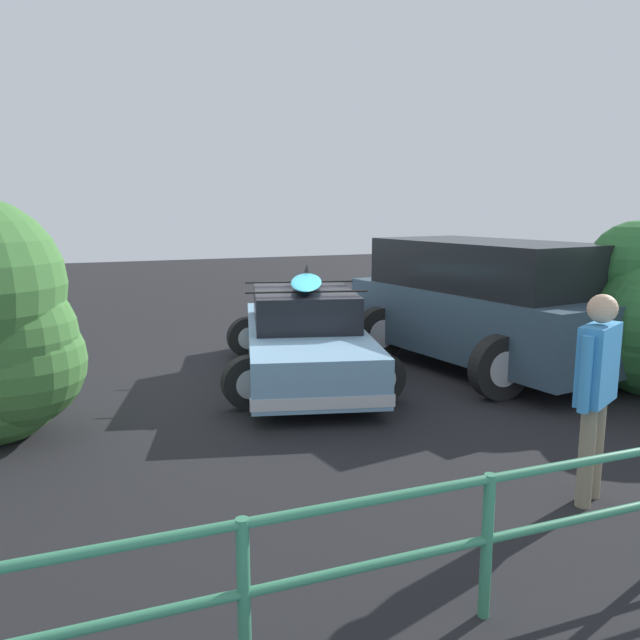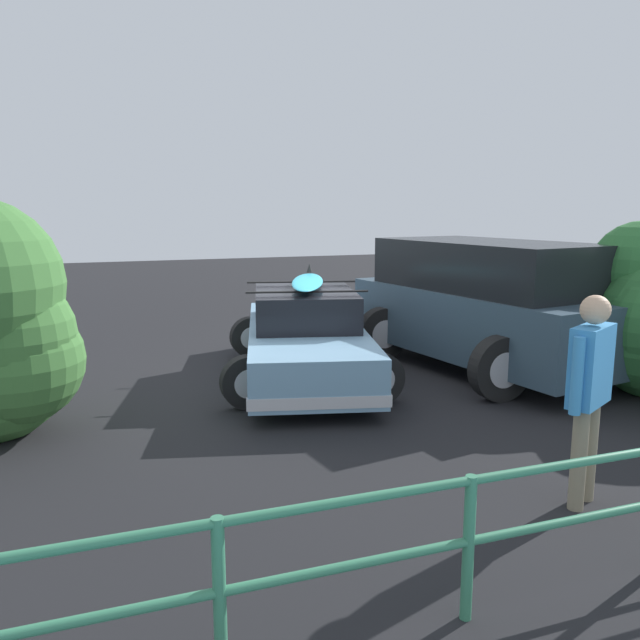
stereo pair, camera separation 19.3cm
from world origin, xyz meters
The scene contains 5 objects.
ground_plane centered at (0.00, 0.00, -0.01)m, with size 44.00×44.00×0.02m, color black.
sedan_car centered at (-0.22, -0.04, 0.61)m, with size 2.96×4.71×1.56m.
suv_car centered at (-2.93, 0.50, 1.01)m, with size 3.15×4.71×1.96m.
person_bystander centered at (-1.03, 4.58, 1.06)m, with size 0.62×0.41×1.76m.
railing_fence centered at (-0.03, 5.52, 0.61)m, with size 7.45×0.24×0.91m.
Camera 2 is at (2.73, 8.35, 2.44)m, focal length 35.00 mm.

